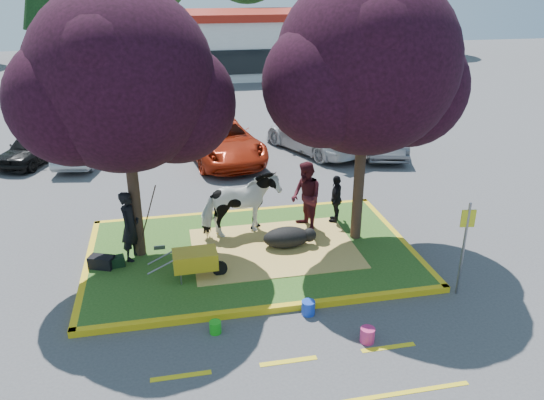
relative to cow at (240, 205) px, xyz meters
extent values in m
plane|color=#424244|center=(0.12, -0.97, -1.03)|extent=(90.00, 90.00, 0.00)
cube|color=#275019|center=(0.12, -0.97, -0.95)|extent=(8.00, 5.00, 0.15)
cube|color=yellow|center=(0.12, -3.55, -0.95)|extent=(8.30, 0.16, 0.15)
cube|color=yellow|center=(0.12, 1.61, -0.95)|extent=(8.30, 0.16, 0.15)
cube|color=yellow|center=(-3.96, -0.97, -0.95)|extent=(0.16, 5.30, 0.15)
cube|color=yellow|center=(4.20, -0.97, -0.95)|extent=(0.16, 5.30, 0.15)
cube|color=#E7C35F|center=(0.72, -0.97, -0.87)|extent=(4.20, 3.00, 0.01)
cylinder|color=black|center=(-2.68, -0.57, 0.89)|extent=(0.28, 0.28, 3.53)
sphere|color=black|center=(-2.68, -0.57, 3.53)|extent=(4.20, 4.20, 4.20)
sphere|color=black|center=(-1.52, -0.37, 2.90)|extent=(2.86, 2.86, 2.86)
sphere|color=black|center=(-3.73, -0.87, 3.16)|extent=(2.86, 2.86, 2.86)
cylinder|color=black|center=(3.02, -0.77, 0.97)|extent=(0.28, 0.28, 3.70)
sphere|color=black|center=(3.02, -0.77, 3.74)|extent=(4.40, 4.40, 4.40)
sphere|color=black|center=(4.23, -0.57, 3.08)|extent=(2.99, 2.99, 2.99)
sphere|color=black|center=(1.92, -1.07, 3.35)|extent=(2.99, 2.99, 2.99)
cube|color=yellow|center=(-1.88, -5.17, -1.02)|extent=(1.10, 0.12, 0.01)
cube|color=yellow|center=(0.12, -5.17, -1.02)|extent=(1.10, 0.12, 0.01)
cube|color=yellow|center=(2.12, -5.17, -1.02)|extent=(1.10, 0.12, 0.01)
cube|color=silver|center=(2.12, 27.03, 0.97)|extent=(20.00, 8.00, 4.00)
cube|color=maroon|center=(2.12, 27.03, 3.12)|extent=(20.40, 8.40, 0.50)
cube|color=black|center=(2.12, 22.98, 0.37)|extent=(19.00, 0.10, 1.60)
cylinder|color=black|center=(-9.88, 36.03, 0.93)|extent=(0.44, 0.44, 3.92)
cylinder|color=black|center=(-1.88, 37.53, 0.51)|extent=(0.44, 0.44, 3.08)
cylinder|color=black|center=(6.12, 36.53, 0.79)|extent=(0.44, 0.44, 3.64)
cylinder|color=black|center=(14.12, 37.03, 0.72)|extent=(0.44, 0.44, 3.50)
cylinder|color=black|center=(22.12, 36.03, 0.58)|extent=(0.44, 0.44, 3.22)
imported|color=white|center=(0.00, 0.00, 0.00)|extent=(2.24, 1.42, 1.75)
ellipsoid|color=black|center=(1.06, -0.95, -0.61)|extent=(1.26, 0.76, 0.53)
imported|color=black|center=(-2.84, -0.77, 0.01)|extent=(0.66, 0.77, 1.78)
imported|color=#41121A|center=(1.81, -0.03, 0.10)|extent=(0.90, 1.06, 1.95)
imported|color=black|center=(2.79, 0.31, -0.18)|extent=(0.68, 0.89, 1.40)
cylinder|color=black|center=(-0.81, -2.04, -0.69)|extent=(0.37, 0.08, 0.37)
cylinder|color=slate|center=(-1.73, -2.26, -0.74)|extent=(0.04, 0.04, 0.26)
cylinder|color=slate|center=(-1.73, -1.81, -0.74)|extent=(0.04, 0.04, 0.26)
cube|color=gold|center=(-1.37, -2.04, -0.39)|extent=(1.03, 0.64, 0.41)
cylinder|color=slate|center=(-2.13, -2.26, -0.37)|extent=(0.66, 0.06, 0.34)
cylinder|color=slate|center=(-2.13, -1.81, -0.37)|extent=(0.66, 0.06, 0.34)
cube|color=black|center=(-3.58, -1.10, -0.73)|extent=(0.66, 0.51, 0.30)
cube|color=black|center=(-3.27, -1.10, -0.76)|extent=(0.49, 0.36, 0.24)
cylinder|color=slate|center=(4.42, -3.67, 0.09)|extent=(0.06, 0.06, 2.24)
cube|color=yellow|center=(4.42, -3.67, 0.85)|extent=(0.31, 0.07, 0.40)
cylinder|color=green|center=(-1.13, -4.01, -0.90)|extent=(0.28, 0.28, 0.26)
cylinder|color=#D02E6F|center=(1.78, -4.91, -0.87)|extent=(0.34, 0.34, 0.31)
cylinder|color=blue|center=(0.88, -3.77, -0.87)|extent=(0.36, 0.36, 0.31)
imported|color=black|center=(-6.88, 8.16, -0.43)|extent=(2.61, 3.74, 1.18)
imported|color=#999BA0|center=(-5.00, 7.85, -0.40)|extent=(1.94, 3.99, 1.26)
imported|color=#A5250D|center=(0.29, 7.08, -0.27)|extent=(3.34, 5.76, 1.51)
imported|color=silver|center=(4.16, 7.36, -0.31)|extent=(3.83, 5.35, 1.44)
imported|color=#585960|center=(6.80, 6.69, -0.31)|extent=(2.46, 4.57, 1.43)
camera|label=1|loc=(-1.79, -12.93, 5.65)|focal=35.00mm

